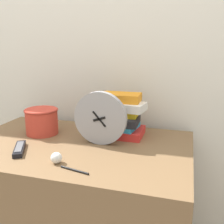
{
  "coord_description": "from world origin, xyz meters",
  "views": [
    {
      "loc": [
        0.51,
        -0.74,
        1.22
      ],
      "look_at": [
        0.15,
        0.46,
        0.9
      ],
      "focal_mm": 42.0,
      "sensor_mm": 36.0,
      "label": 1
    }
  ],
  "objects": [
    {
      "name": "wall_back",
      "position": [
        0.0,
        0.77,
        1.2
      ],
      "size": [
        6.0,
        0.04,
        2.4
      ],
      "color": "silver",
      "rests_on": "ground_plane"
    },
    {
      "name": "pen",
      "position": [
        0.12,
        0.09,
        0.76
      ],
      "size": [
        0.13,
        0.03,
        0.01
      ],
      "color": "black",
      "rests_on": "desk"
    },
    {
      "name": "tv_remote",
      "position": [
        -0.2,
        0.19,
        0.77
      ],
      "size": [
        0.12,
        0.17,
        0.02
      ],
      "color": "black",
      "rests_on": "desk"
    },
    {
      "name": "desk_clock",
      "position": [
        0.12,
        0.38,
        0.89
      ],
      "size": [
        0.26,
        0.03,
        0.26
      ],
      "color": "#99999E",
      "rests_on": "desk"
    },
    {
      "name": "crumpled_paper_ball",
      "position": [
        0.02,
        0.13,
        0.78
      ],
      "size": [
        0.05,
        0.05,
        0.05
      ],
      "color": "white",
      "rests_on": "desk"
    },
    {
      "name": "basket",
      "position": [
        -0.23,
        0.44,
        0.83
      ],
      "size": [
        0.18,
        0.18,
        0.14
      ],
      "color": "#C63D2D",
      "rests_on": "desk"
    },
    {
      "name": "book_stack",
      "position": [
        0.18,
        0.54,
        0.86
      ],
      "size": [
        0.24,
        0.19,
        0.22
      ],
      "color": "red",
      "rests_on": "desk"
    },
    {
      "name": "desk",
      "position": [
        0.0,
        0.35,
        0.38
      ],
      "size": [
        1.09,
        0.7,
        0.76
      ],
      "color": "brown",
      "rests_on": "ground_plane"
    }
  ]
}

